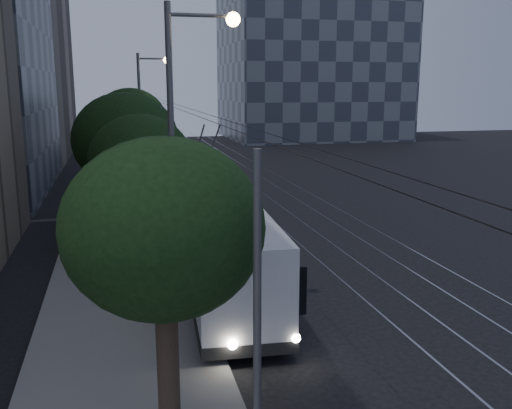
{
  "coord_description": "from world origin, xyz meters",
  "views": [
    {
      "loc": [
        -7.44,
        -18.66,
        6.98
      ],
      "look_at": [
        -1.85,
        4.23,
        2.03
      ],
      "focal_mm": 40.0,
      "sensor_mm": 36.0,
      "label": 1
    }
  ],
  "objects_px": {
    "car_white_a": "(182,184)",
    "streetlamp_near": "(184,127)",
    "car_white_c": "(173,168)",
    "pickup_silver": "(215,212)",
    "trolleybus": "(222,243)",
    "streetlamp_far": "(146,107)",
    "car_white_b": "(175,174)",
    "car_white_d": "(172,157)"
  },
  "relations": [
    {
      "from": "car_white_a",
      "to": "streetlamp_far",
      "type": "height_order",
      "value": "streetlamp_far"
    },
    {
      "from": "streetlamp_far",
      "to": "streetlamp_near",
      "type": "bearing_deg",
      "value": -89.99
    },
    {
      "from": "trolleybus",
      "to": "streetlamp_far",
      "type": "distance_m",
      "value": 21.91
    },
    {
      "from": "pickup_silver",
      "to": "car_white_c",
      "type": "xyz_separation_m",
      "value": [
        -0.51,
        15.77,
        -0.02
      ]
    },
    {
      "from": "car_white_b",
      "to": "streetlamp_near",
      "type": "bearing_deg",
      "value": -113.04
    },
    {
      "from": "pickup_silver",
      "to": "car_white_a",
      "type": "height_order",
      "value": "pickup_silver"
    },
    {
      "from": "trolleybus",
      "to": "car_white_c",
      "type": "distance_m",
      "value": 24.5
    },
    {
      "from": "trolleybus",
      "to": "car_white_d",
      "type": "bearing_deg",
      "value": 90.96
    },
    {
      "from": "car_white_c",
      "to": "pickup_silver",
      "type": "bearing_deg",
      "value": -75.36
    },
    {
      "from": "trolleybus",
      "to": "car_white_a",
      "type": "height_order",
      "value": "trolleybus"
    },
    {
      "from": "streetlamp_near",
      "to": "streetlamp_far",
      "type": "relative_size",
      "value": 1.03
    },
    {
      "from": "car_white_a",
      "to": "streetlamp_near",
      "type": "xyz_separation_m",
      "value": [
        -1.95,
        -19.0,
        5.04
      ]
    },
    {
      "from": "streetlamp_far",
      "to": "car_white_a",
      "type": "bearing_deg",
      "value": -60.7
    },
    {
      "from": "car_white_a",
      "to": "car_white_d",
      "type": "bearing_deg",
      "value": 95.79
    },
    {
      "from": "pickup_silver",
      "to": "car_white_c",
      "type": "bearing_deg",
      "value": 107.97
    },
    {
      "from": "trolleybus",
      "to": "streetlamp_near",
      "type": "xyz_separation_m",
      "value": [
        -1.29,
        -0.96,
        4.06
      ]
    },
    {
      "from": "pickup_silver",
      "to": "streetlamp_far",
      "type": "distance_m",
      "value": 13.89
    },
    {
      "from": "streetlamp_near",
      "to": "streetlamp_far",
      "type": "bearing_deg",
      "value": 90.01
    },
    {
      "from": "car_white_a",
      "to": "streetlamp_near",
      "type": "relative_size",
      "value": 0.41
    },
    {
      "from": "car_white_c",
      "to": "car_white_b",
      "type": "bearing_deg",
      "value": -78.91
    },
    {
      "from": "car_white_c",
      "to": "streetlamp_near",
      "type": "distance_m",
      "value": 25.99
    },
    {
      "from": "car_white_d",
      "to": "trolleybus",
      "type": "bearing_deg",
      "value": -95.68
    },
    {
      "from": "car_white_b",
      "to": "car_white_d",
      "type": "xyz_separation_m",
      "value": [
        0.73,
        9.55,
        0.05
      ]
    },
    {
      "from": "pickup_silver",
      "to": "streetlamp_near",
      "type": "relative_size",
      "value": 0.61
    },
    {
      "from": "trolleybus",
      "to": "car_white_d",
      "type": "height_order",
      "value": "trolleybus"
    },
    {
      "from": "streetlamp_far",
      "to": "car_white_b",
      "type": "bearing_deg",
      "value": 27.86
    },
    {
      "from": "streetlamp_near",
      "to": "trolleybus",
      "type": "bearing_deg",
      "value": 36.63
    },
    {
      "from": "car_white_b",
      "to": "streetlamp_far",
      "type": "xyz_separation_m",
      "value": [
        -1.97,
        -1.04,
        4.89
      ]
    },
    {
      "from": "pickup_silver",
      "to": "streetlamp_near",
      "type": "bearing_deg",
      "value": -88.56
    },
    {
      "from": "pickup_silver",
      "to": "car_white_d",
      "type": "distance_m",
      "value": 23.4
    },
    {
      "from": "car_white_b",
      "to": "pickup_silver",
      "type": "bearing_deg",
      "value": -105.92
    },
    {
      "from": "car_white_c",
      "to": "car_white_d",
      "type": "bearing_deg",
      "value": 97.77
    },
    {
      "from": "car_white_d",
      "to": "streetlamp_near",
      "type": "xyz_separation_m",
      "value": [
        -2.69,
        -33.07,
        5.01
      ]
    },
    {
      "from": "trolleybus",
      "to": "pickup_silver",
      "type": "relative_size",
      "value": 2.08
    },
    {
      "from": "car_white_a",
      "to": "car_white_b",
      "type": "distance_m",
      "value": 4.53
    },
    {
      "from": "trolleybus",
      "to": "streetlamp_far",
      "type": "relative_size",
      "value": 1.31
    },
    {
      "from": "streetlamp_far",
      "to": "trolleybus",
      "type": "bearing_deg",
      "value": -86.54
    },
    {
      "from": "car_white_c",
      "to": "streetlamp_far",
      "type": "xyz_separation_m",
      "value": [
        -2.03,
        -2.95,
        4.75
      ]
    },
    {
      "from": "car_white_a",
      "to": "car_white_b",
      "type": "xyz_separation_m",
      "value": [
        0.02,
        4.53,
        -0.02
      ]
    },
    {
      "from": "car_white_d",
      "to": "streetlamp_far",
      "type": "xyz_separation_m",
      "value": [
        -2.7,
        -10.59,
        4.84
      ]
    },
    {
      "from": "pickup_silver",
      "to": "car_white_b",
      "type": "bearing_deg",
      "value": 108.46
    },
    {
      "from": "car_white_c",
      "to": "trolleybus",
      "type": "bearing_deg",
      "value": -78.91
    }
  ]
}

